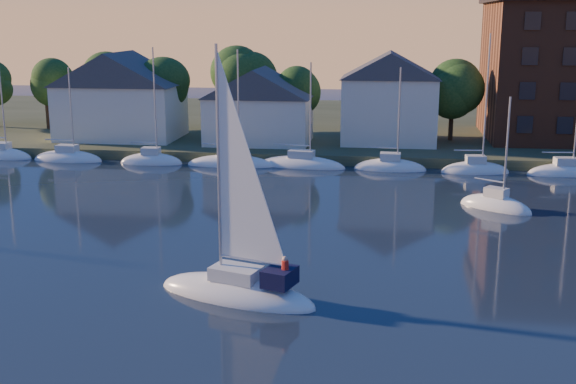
% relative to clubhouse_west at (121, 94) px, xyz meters
% --- Properties ---
extents(shoreline_land, '(160.00, 50.00, 2.00)m').
position_rel_clubhouse_west_xyz_m(shoreline_land, '(22.00, 17.00, -5.93)').
color(shoreline_land, '#2F3821').
rests_on(shoreline_land, ground).
extents(wooden_dock, '(120.00, 3.00, 1.00)m').
position_rel_clubhouse_west_xyz_m(wooden_dock, '(22.00, -6.00, -5.93)').
color(wooden_dock, brown).
rests_on(wooden_dock, ground).
extents(clubhouse_west, '(13.65, 9.45, 9.64)m').
position_rel_clubhouse_west_xyz_m(clubhouse_west, '(0.00, 0.00, 0.00)').
color(clubhouse_west, silver).
rests_on(clubhouse_west, shoreline_land).
extents(clubhouse_centre, '(11.55, 8.40, 8.08)m').
position_rel_clubhouse_west_xyz_m(clubhouse_centre, '(16.00, -1.00, -0.80)').
color(clubhouse_centre, silver).
rests_on(clubhouse_centre, shoreline_land).
extents(clubhouse_east, '(10.50, 8.40, 9.80)m').
position_rel_clubhouse_west_xyz_m(clubhouse_east, '(30.00, 1.00, 0.07)').
color(clubhouse_east, silver).
rests_on(clubhouse_east, shoreline_land).
extents(tree_line, '(93.40, 5.40, 8.90)m').
position_rel_clubhouse_west_xyz_m(tree_line, '(24.00, 5.00, 1.24)').
color(tree_line, '#3D2C1C').
rests_on(tree_line, shoreline_land).
extents(moored_fleet, '(95.50, 2.40, 12.05)m').
position_rel_clubhouse_west_xyz_m(moored_fleet, '(26.00, -9.00, -5.83)').
color(moored_fleet, white).
rests_on(moored_fleet, ground).
extents(hero_sailboat, '(9.51, 5.53, 14.12)m').
position_rel_clubhouse_west_xyz_m(hero_sailboat, '(22.37, -43.33, -5.34)').
color(hero_sailboat, white).
rests_on(hero_sailboat, ground).
extents(drifting_sailboat_right, '(5.96, 4.96, 9.73)m').
position_rel_clubhouse_west_xyz_m(drifting_sailboat_right, '(38.25, -22.90, -5.83)').
color(drifting_sailboat_right, white).
rests_on(drifting_sailboat_right, ground).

